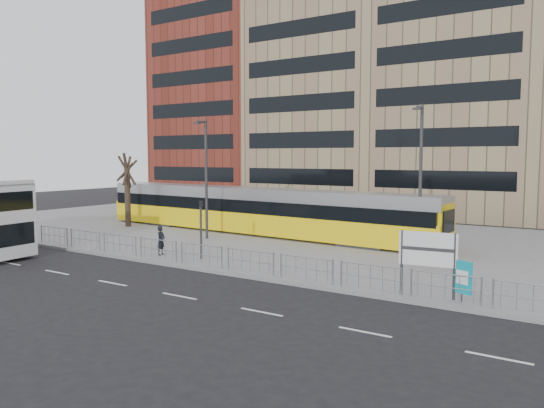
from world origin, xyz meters
The scene contains 14 objects.
ground centered at (0.00, 0.00, 0.00)m, with size 120.00×120.00×0.00m, color black.
plaza centered at (0.00, 12.00, 0.07)m, with size 64.00×24.00×0.15m, color slate.
kerb centered at (0.00, 0.05, 0.07)m, with size 64.00×0.25×0.17m, color gray.
building_row centered at (1.55, 34.27, 12.91)m, with size 70.40×18.40×31.20m.
pedestrian_barrier centered at (2.00, 0.50, 0.98)m, with size 32.07×0.07×1.10m.
road_markings centered at (1.00, -4.00, 0.01)m, with size 62.00×0.12×0.01m, color white.
tram centered at (-4.91, 11.08, 1.77)m, with size 27.53×4.19×3.23m.
station_sign centered at (10.53, 0.80, 1.91)m, with size 2.21×0.37×2.55m.
ad_panel centered at (11.84, 0.81, 1.07)m, with size 0.79×0.39×1.56m.
pedestrian centered at (-4.48, 1.50, 0.96)m, with size 0.59×0.39×1.62m, color black.
traffic_light_west centered at (-1.93, 1.92, 2.12)m, with size 0.18×0.22×3.10m.
lamp_post_west centered at (-6.20, 7.39, 4.46)m, with size 0.45×1.04×7.88m.
lamp_post_east centered at (7.45, 9.41, 4.67)m, with size 0.45×1.04×8.28m.
bare_tree centered at (-15.32, 8.80, 5.95)m, with size 4.29×4.29×7.78m.
Camera 1 is at (16.52, -19.45, 5.61)m, focal length 35.00 mm.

